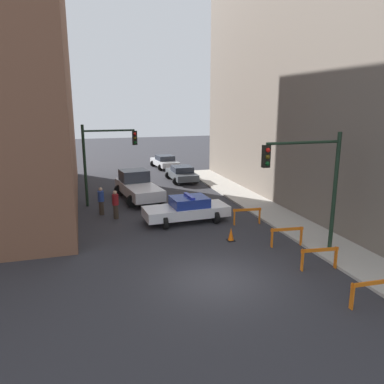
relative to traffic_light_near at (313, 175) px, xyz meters
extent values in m
plane|color=#2D2D33|center=(-4.73, -1.24, -3.53)|extent=(120.00, 120.00, 0.00)
cube|color=#B2ADA3|center=(1.47, -1.24, -3.47)|extent=(2.40, 44.00, 0.12)
cube|color=#6B6056|center=(8.67, 6.76, 5.15)|extent=(12.00, 28.00, 17.36)
cylinder|color=black|center=(1.17, 0.01, -0.81)|extent=(0.18, 0.18, 5.20)
cylinder|color=black|center=(-0.53, 0.01, 1.39)|extent=(3.40, 0.12, 0.12)
cube|color=black|center=(-2.23, 0.01, 0.89)|extent=(0.30, 0.22, 0.90)
sphere|color=red|center=(-2.23, -0.14, 1.16)|extent=(0.18, 0.18, 0.18)
sphere|color=#4C3D0C|center=(-2.23, -0.14, 0.89)|extent=(0.18, 0.18, 0.18)
sphere|color=#0C4219|center=(-2.23, -0.14, 0.62)|extent=(0.18, 0.18, 0.18)
cylinder|color=black|center=(-9.13, 10.86, -0.93)|extent=(0.18, 0.18, 5.20)
cylinder|color=black|center=(-7.53, 10.86, 1.27)|extent=(3.20, 0.12, 0.12)
cube|color=black|center=(-5.93, 10.86, 0.77)|extent=(0.30, 0.22, 0.90)
sphere|color=red|center=(-5.93, 10.71, 1.04)|extent=(0.18, 0.18, 0.18)
sphere|color=#4C3D0C|center=(-5.93, 10.71, 0.77)|extent=(0.18, 0.18, 0.18)
sphere|color=#0C4219|center=(-5.93, 10.71, 0.50)|extent=(0.18, 0.18, 0.18)
cube|color=white|center=(-3.89, 5.94, -2.93)|extent=(4.79, 2.08, 0.55)
cube|color=navy|center=(-3.70, 5.95, -2.39)|extent=(2.05, 1.72, 0.52)
cylinder|color=black|center=(-5.30, 5.02, -3.20)|extent=(0.25, 0.67, 0.66)
cylinder|color=black|center=(-5.39, 6.72, -3.20)|extent=(0.25, 0.67, 0.66)
cylinder|color=black|center=(-2.39, 5.17, -3.20)|extent=(0.25, 0.67, 0.66)
cylinder|color=black|center=(-2.48, 6.87, -3.20)|extent=(0.25, 0.67, 0.66)
cube|color=#2633BF|center=(-3.70, 5.95, -2.07)|extent=(0.27, 1.39, 0.12)
cube|color=silver|center=(-5.68, 11.52, -2.78)|extent=(2.71, 5.62, 0.70)
cube|color=#2D333D|center=(-5.83, 12.59, -2.03)|extent=(2.06, 1.96, 0.80)
cylinder|color=black|center=(-6.82, 13.06, -3.13)|extent=(0.83, 0.37, 0.80)
cylinder|color=black|center=(-5.00, 13.31, -3.13)|extent=(0.83, 0.37, 0.80)
cylinder|color=black|center=(-6.36, 9.74, -3.13)|extent=(0.83, 0.37, 0.80)
cylinder|color=black|center=(-4.54, 9.99, -3.13)|extent=(0.83, 0.37, 0.80)
cube|color=#474C51|center=(-1.23, 16.76, -2.96)|extent=(1.82, 4.31, 0.52)
cube|color=#232833|center=(-1.23, 16.59, -2.46)|extent=(1.59, 1.82, 0.48)
cylinder|color=black|center=(-2.07, 18.09, -3.22)|extent=(0.62, 0.22, 0.62)
cylinder|color=black|center=(-0.41, 18.10, -3.22)|extent=(0.62, 0.22, 0.62)
cylinder|color=black|center=(-2.05, 15.43, -3.22)|extent=(0.62, 0.22, 0.62)
cylinder|color=black|center=(-0.40, 15.44, -3.22)|extent=(0.62, 0.22, 0.62)
cube|color=silver|center=(-1.19, 23.59, -2.96)|extent=(2.20, 4.45, 0.52)
cube|color=#232833|center=(-1.17, 23.42, -2.46)|extent=(1.75, 1.95, 0.48)
cylinder|color=black|center=(-2.14, 24.84, -3.22)|extent=(0.64, 0.28, 0.62)
cylinder|color=black|center=(-0.49, 25.00, -3.22)|extent=(0.64, 0.28, 0.62)
cylinder|color=black|center=(-1.89, 22.19, -3.22)|extent=(0.64, 0.28, 0.62)
cylinder|color=black|center=(-0.24, 22.34, -3.22)|extent=(0.64, 0.28, 0.62)
cylinder|color=#382D23|center=(-7.62, 7.61, -3.12)|extent=(0.31, 0.31, 0.82)
cylinder|color=maroon|center=(-7.62, 7.61, -2.40)|extent=(0.39, 0.39, 0.62)
sphere|color=tan|center=(-7.62, 7.61, -1.98)|extent=(0.24, 0.24, 0.22)
cylinder|color=#382D23|center=(-8.36, 8.66, -3.12)|extent=(0.29, 0.29, 0.82)
cylinder|color=navy|center=(-8.36, 8.66, -2.40)|extent=(0.38, 0.38, 0.62)
sphere|color=tan|center=(-8.36, 8.66, -1.98)|extent=(0.23, 0.23, 0.22)
cube|color=orange|center=(-0.56, -4.46, -2.70)|extent=(1.60, 0.11, 0.14)
cube|color=orange|center=(-1.28, -4.43, -3.08)|extent=(0.06, 0.16, 0.90)
cube|color=orange|center=(-0.50, -1.56, -2.70)|extent=(1.60, 0.23, 0.14)
cube|color=orange|center=(-1.21, -1.48, -3.08)|extent=(0.07, 0.16, 0.90)
cube|color=orange|center=(0.22, -1.64, -3.08)|extent=(0.07, 0.16, 0.90)
cube|color=orange|center=(-0.44, 1.01, -2.70)|extent=(1.60, 0.23, 0.14)
cube|color=orange|center=(-1.16, 1.10, -3.08)|extent=(0.07, 0.16, 0.90)
cube|color=orange|center=(0.27, 0.93, -3.08)|extent=(0.07, 0.16, 0.90)
cube|color=orange|center=(-0.83, 4.51, -2.70)|extent=(1.60, 0.23, 0.14)
cube|color=orange|center=(-1.55, 4.59, -3.08)|extent=(0.07, 0.16, 0.90)
cube|color=orange|center=(-0.12, 4.43, -3.08)|extent=(0.07, 0.16, 0.90)
cube|color=black|center=(-2.64, 2.42, -3.51)|extent=(0.36, 0.36, 0.04)
cone|color=#F2600C|center=(-2.64, 2.42, -3.18)|extent=(0.28, 0.28, 0.62)
camera|label=1|loc=(-9.34, -13.39, 2.99)|focal=35.00mm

